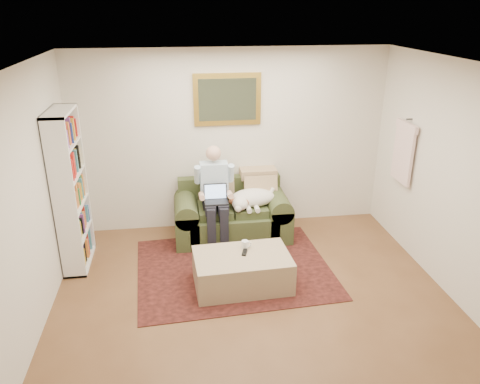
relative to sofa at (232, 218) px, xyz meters
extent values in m
cube|color=brown|center=(0.05, -2.06, -0.28)|extent=(4.50, 5.00, 0.01)
cube|color=white|center=(0.05, -2.06, 2.32)|extent=(4.50, 5.00, 0.01)
cube|color=beige|center=(0.05, 0.44, 1.02)|extent=(4.50, 0.01, 2.60)
cube|color=beige|center=(-2.20, -2.06, 1.02)|extent=(0.01, 5.00, 2.60)
cube|color=black|center=(-0.09, -0.90, -0.27)|extent=(2.50, 2.05, 0.01)
cube|color=#3D4927|center=(0.00, -0.03, -0.08)|extent=(1.23, 0.79, 0.40)
cube|color=#3D4927|center=(0.00, 0.31, 0.32)|extent=(1.49, 0.17, 0.41)
cube|color=#3D4927|center=(-0.65, -0.03, -0.03)|extent=(0.32, 0.79, 0.82)
cube|color=#3D4927|center=(0.65, -0.03, -0.03)|extent=(0.32, 0.79, 0.82)
cube|color=#3D4927|center=(-0.24, -0.08, 0.18)|extent=(0.47, 0.53, 0.11)
cube|color=#3D4927|center=(0.24, -0.08, 0.18)|extent=(0.47, 0.53, 0.11)
cube|color=black|center=(-0.24, -0.26, 0.38)|extent=(0.31, 0.22, 0.02)
cube|color=black|center=(-0.24, -0.15, 0.49)|extent=(0.31, 0.06, 0.22)
cube|color=#99BFF2|center=(-0.24, -0.16, 0.49)|extent=(0.29, 0.04, 0.19)
cube|color=tan|center=(-0.04, -1.29, -0.08)|extent=(1.15, 0.76, 0.41)
cylinder|color=white|center=(0.02, -1.13, 0.18)|extent=(0.08, 0.08, 0.10)
cube|color=black|center=(0.00, -1.24, 0.14)|extent=(0.09, 0.16, 0.02)
cube|color=gold|center=(0.00, 0.42, 1.62)|extent=(0.94, 0.04, 0.72)
cube|color=gray|center=(0.00, 0.40, 1.62)|extent=(0.80, 0.01, 0.58)
camera|label=1|loc=(-0.74, -6.01, 2.86)|focal=35.00mm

